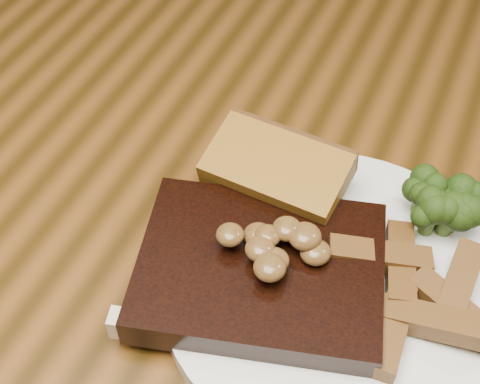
# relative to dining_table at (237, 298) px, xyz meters

# --- Properties ---
(dining_table) EXTENTS (1.60, 0.90, 0.75)m
(dining_table) POSITION_rel_dining_table_xyz_m (0.00, 0.00, 0.00)
(dining_table) COLOR #553111
(dining_table) RESTS_ON ground
(plate) EXTENTS (0.31, 0.31, 0.01)m
(plate) POSITION_rel_dining_table_xyz_m (0.09, -0.02, 0.10)
(plate) COLOR silver
(plate) RESTS_ON dining_table
(steak) EXTENTS (0.20, 0.17, 0.03)m
(steak) POSITION_rel_dining_table_xyz_m (0.04, -0.04, 0.12)
(steak) COLOR black
(steak) RESTS_ON plate
(steak_bone) EXTENTS (0.15, 0.05, 0.02)m
(steak_bone) POSITION_rel_dining_table_xyz_m (0.04, -0.10, 0.11)
(steak_bone) COLOR #BAAB90
(steak_bone) RESTS_ON plate
(mushroom_pile) EXTENTS (0.07, 0.07, 0.03)m
(mushroom_pile) POSITION_rel_dining_table_xyz_m (0.04, -0.02, 0.14)
(mushroom_pile) COLOR brown
(mushroom_pile) RESTS_ON steak
(garlic_bread) EXTENTS (0.11, 0.07, 0.02)m
(garlic_bread) POSITION_rel_dining_table_xyz_m (0.02, 0.04, 0.12)
(garlic_bread) COLOR #98671B
(garlic_bread) RESTS_ON plate
(potato_wedges) EXTENTS (0.10, 0.10, 0.02)m
(potato_wedges) POSITION_rel_dining_table_xyz_m (0.14, -0.03, 0.12)
(potato_wedges) COLOR brown
(potato_wedges) RESTS_ON plate
(broccoli_cluster) EXTENTS (0.07, 0.07, 0.04)m
(broccoli_cluster) POSITION_rel_dining_table_xyz_m (0.15, 0.06, 0.12)
(broccoli_cluster) COLOR #20370C
(broccoli_cluster) RESTS_ON plate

